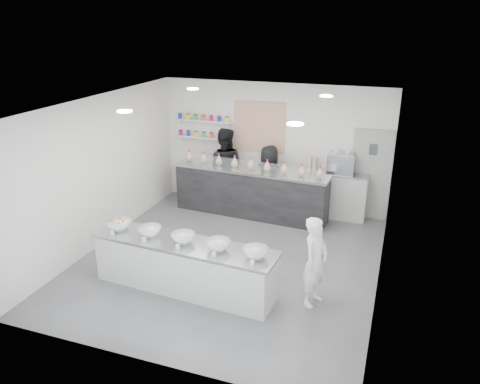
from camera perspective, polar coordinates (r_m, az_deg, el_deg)
name	(u,v)px	position (r m, az deg, el deg)	size (l,w,h in m)	color
floor	(229,260)	(9.11, -1.29, -8.33)	(6.00, 6.00, 0.00)	#515156
ceiling	(228,105)	(8.09, -1.47, 10.59)	(6.00, 6.00, 0.00)	white
back_wall	(273,146)	(11.20, 4.09, 5.56)	(5.50, 5.50, 0.00)	white
left_wall	(100,172)	(9.75, -16.68, 2.40)	(6.00, 6.00, 0.00)	white
right_wall	(386,207)	(7.99, 17.41, -1.72)	(6.00, 6.00, 0.00)	white
back_door	(371,175)	(10.95, 15.66, 2.01)	(0.88, 0.04, 2.10)	#9B9A98
pattern_panel	(259,127)	(11.17, 2.37, 7.92)	(1.25, 0.03, 1.20)	#C0512F
jar_shelf_lower	(204,137)	(11.66, -4.40, 6.66)	(1.45, 0.22, 0.04)	silver
jar_shelf_upper	(204,121)	(11.56, -4.46, 8.68)	(1.45, 0.22, 0.04)	silver
preserve_jars	(203,126)	(11.57, -4.48, 7.98)	(1.45, 0.10, 0.56)	#F90050
downlight_0	(125,111)	(7.84, -13.89, 9.53)	(0.24, 0.24, 0.02)	white
downlight_1	(295,124)	(6.75, 6.74, 8.25)	(0.24, 0.24, 0.02)	white
downlight_2	(193,89)	(10.09, -5.77, 12.41)	(0.24, 0.24, 0.02)	white
downlight_3	(326,96)	(9.26, 10.47, 11.44)	(0.24, 0.24, 0.02)	white
prep_counter	(184,266)	(8.08, -6.82, -8.94)	(3.26, 0.74, 0.89)	silver
back_bar	(250,192)	(10.87, 1.28, -0.05)	(3.65, 0.67, 1.13)	black
sneeze_guard	(245,167)	(10.36, 0.65, 3.10)	(3.60, 0.02, 0.31)	white
espresso_ledge	(334,195)	(11.01, 11.44, -0.36)	(1.45, 0.46, 1.08)	silver
espresso_machine	(341,164)	(10.75, 12.24, 3.40)	(0.59, 0.41, 0.45)	#93969E
cup_stacks	(313,164)	(10.86, 8.83, 3.42)	(0.24, 0.24, 0.32)	beige
prep_bowls	(183,238)	(7.83, -6.98, -5.60)	(3.00, 0.50, 0.16)	white
label_cards	(170,255)	(7.43, -8.48, -7.62)	(2.66, 0.04, 0.07)	white
cookie_bags	(251,163)	(10.64, 1.31, 3.50)	(3.36, 0.16, 0.28)	#FF9DBE
woman_prep	(315,262)	(7.60, 9.12, -8.39)	(0.55, 0.36, 1.51)	white
staff_left	(224,168)	(11.32, -1.93, 2.99)	(0.95, 0.74, 1.95)	black
staff_right	(269,179)	(11.03, 3.52, 1.59)	(0.79, 0.52, 1.62)	black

